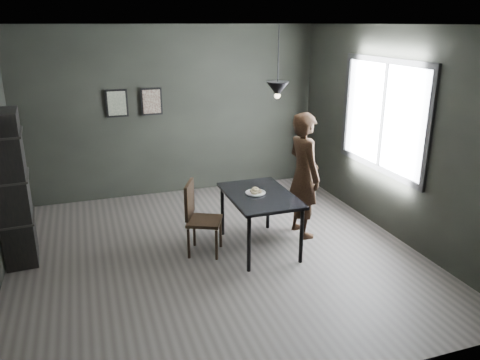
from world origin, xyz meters
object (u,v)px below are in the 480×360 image
object	(u,v)px
woman	(304,175)
shelf_unit	(12,189)
white_plate	(255,193)
wood_chair	(198,213)
cafe_table	(260,200)
pendant_lamp	(278,89)

from	to	relation	value
woman	shelf_unit	bearing A→B (deg)	79.03
woman	shelf_unit	size ratio (longest dim) A/B	0.92
white_plate	wood_chair	world-z (taller)	wood_chair
cafe_table	white_plate	xyz separation A→B (m)	(-0.05, 0.03, 0.08)
shelf_unit	pendant_lamp	distance (m)	3.40
cafe_table	pendant_lamp	size ratio (longest dim) A/B	1.39
cafe_table	woman	size ratio (longest dim) A/B	0.70
woman	wood_chair	bearing A→B (deg)	89.16
cafe_table	pendant_lamp	xyz separation A→B (m)	(0.25, 0.10, 1.38)
white_plate	wood_chair	xyz separation A→B (m)	(-0.74, 0.09, -0.22)
cafe_table	woman	bearing A→B (deg)	16.83
cafe_table	wood_chair	xyz separation A→B (m)	(-0.79, 0.13, -0.13)
woman	wood_chair	world-z (taller)	woman
cafe_table	shelf_unit	bearing A→B (deg)	167.58
white_plate	shelf_unit	xyz separation A→B (m)	(-2.87, 0.61, 0.18)
white_plate	woman	size ratio (longest dim) A/B	0.13
cafe_table	shelf_unit	size ratio (longest dim) A/B	0.64
woman	pendant_lamp	size ratio (longest dim) A/B	1.99
cafe_table	shelf_unit	distance (m)	3.00
shelf_unit	wood_chair	bearing A→B (deg)	-17.47
cafe_table	wood_chair	world-z (taller)	wood_chair
wood_chair	pendant_lamp	distance (m)	1.83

